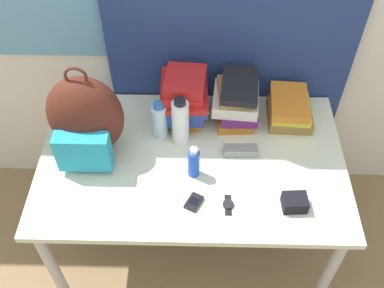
% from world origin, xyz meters
% --- Properties ---
extents(desk, '(1.35, 0.82, 0.70)m').
position_xyz_m(desk, '(0.00, 0.41, 0.63)').
color(desk, silver).
rests_on(desk, ground_plane).
extents(backpack, '(0.32, 0.27, 0.46)m').
position_xyz_m(backpack, '(-0.45, 0.46, 0.89)').
color(backpack, '#512319').
rests_on(backpack, desk).
extents(book_stack_left, '(0.23, 0.28, 0.25)m').
position_xyz_m(book_stack_left, '(-0.05, 0.68, 0.82)').
color(book_stack_left, orange).
rests_on(book_stack_left, desk).
extents(book_stack_center, '(0.22, 0.26, 0.22)m').
position_xyz_m(book_stack_center, '(0.20, 0.67, 0.81)').
color(book_stack_center, orange).
rests_on(book_stack_center, desk).
extents(book_stack_right, '(0.21, 0.25, 0.13)m').
position_xyz_m(book_stack_right, '(0.45, 0.67, 0.76)').
color(book_stack_right, olive).
rests_on(book_stack_right, desk).
extents(water_bottle, '(0.07, 0.07, 0.20)m').
position_xyz_m(water_bottle, '(-0.15, 0.56, 0.79)').
color(water_bottle, silver).
rests_on(water_bottle, desk).
extents(sports_bottle, '(0.08, 0.08, 0.25)m').
position_xyz_m(sports_bottle, '(-0.05, 0.52, 0.82)').
color(sports_bottle, white).
rests_on(sports_bottle, desk).
extents(sunscreen_bottle, '(0.05, 0.05, 0.16)m').
position_xyz_m(sunscreen_bottle, '(0.01, 0.33, 0.78)').
color(sunscreen_bottle, blue).
rests_on(sunscreen_bottle, desk).
extents(cell_phone, '(0.08, 0.10, 0.02)m').
position_xyz_m(cell_phone, '(0.01, 0.18, 0.71)').
color(cell_phone, black).
rests_on(cell_phone, desk).
extents(sunglasses_case, '(0.15, 0.06, 0.04)m').
position_xyz_m(sunglasses_case, '(0.21, 0.45, 0.72)').
color(sunglasses_case, gray).
rests_on(sunglasses_case, desk).
extents(camera_pouch, '(0.10, 0.08, 0.06)m').
position_xyz_m(camera_pouch, '(0.42, 0.17, 0.73)').
color(camera_pouch, black).
rests_on(camera_pouch, desk).
extents(wristwatch, '(0.04, 0.10, 0.01)m').
position_xyz_m(wristwatch, '(0.15, 0.17, 0.71)').
color(wristwatch, black).
rests_on(wristwatch, desk).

